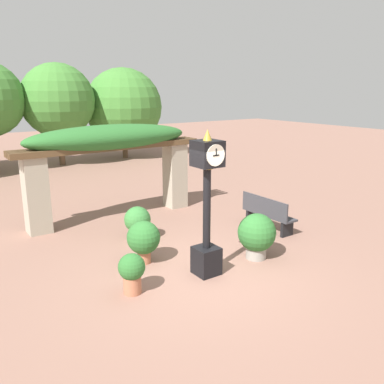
% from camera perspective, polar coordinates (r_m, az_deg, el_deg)
% --- Properties ---
extents(ground_plane, '(60.00, 60.00, 0.00)m').
position_cam_1_polar(ground_plane, '(8.34, 1.45, -11.16)').
color(ground_plane, '#8E6656').
extents(pedestal_clock, '(0.49, 0.53, 2.87)m').
position_cam_1_polar(pedestal_clock, '(7.78, 2.10, -2.04)').
color(pedestal_clock, black).
rests_on(pedestal_clock, ground).
extents(pergola, '(5.30, 1.16, 2.64)m').
position_cam_1_polar(pergola, '(11.37, -11.33, 5.91)').
color(pergola, '#A89E89').
rests_on(pergola, ground).
extents(potted_plant_near_left, '(0.83, 0.83, 1.00)m').
position_cam_1_polar(potted_plant_near_left, '(8.88, 9.07, -5.87)').
color(potted_plant_near_left, gray).
rests_on(potted_plant_near_left, ground).
extents(potted_plant_near_right, '(0.64, 0.64, 0.84)m').
position_cam_1_polar(potted_plant_near_right, '(9.93, -7.66, -4.15)').
color(potted_plant_near_right, gray).
rests_on(potted_plant_near_right, ground).
extents(potted_plant_far_left, '(0.49, 0.49, 0.75)m').
position_cam_1_polar(potted_plant_far_left, '(7.46, -8.44, -10.91)').
color(potted_plant_far_left, '#B26B4C').
rests_on(potted_plant_far_left, ground).
extents(potted_plant_far_right, '(0.70, 0.70, 0.92)m').
position_cam_1_polar(potted_plant_far_right, '(8.61, -6.82, -6.53)').
color(potted_plant_far_right, '#B26B4C').
rests_on(potted_plant_far_right, ground).
extents(park_bench, '(0.42, 1.59, 0.89)m').
position_cam_1_polar(park_bench, '(10.71, 10.52, -3.00)').
color(park_bench, '#38383D').
rests_on(park_bench, ground).
extents(tree_line, '(13.47, 4.55, 5.20)m').
position_cam_1_polar(tree_line, '(19.80, -23.27, 11.35)').
color(tree_line, brown).
rests_on(tree_line, ground).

